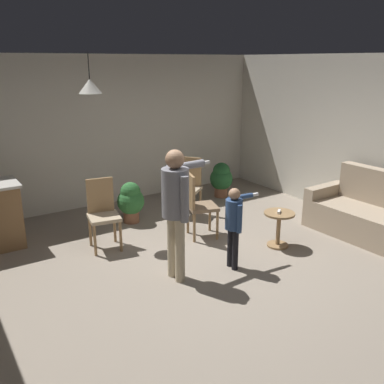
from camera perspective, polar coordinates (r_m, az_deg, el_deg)
name	(u,v)px	position (r m, az deg, el deg)	size (l,w,h in m)	color
ground	(207,266)	(5.66, 2.04, -9.90)	(7.68, 7.68, 0.00)	gray
wall_back	(107,131)	(7.96, -11.44, 8.04)	(6.40, 0.10, 2.70)	silver
wall_right	(369,140)	(7.48, 22.73, 6.46)	(0.10, 6.40, 2.70)	silver
couch_floral	(370,216)	(6.98, 22.89, -2.96)	(0.90, 1.82, 1.00)	tan
side_table_by_couch	(279,225)	(6.21, 11.61, -4.39)	(0.44, 0.44, 0.52)	#99754C
person_adult	(176,201)	(4.97, -2.13, -1.21)	(0.80, 0.50, 1.63)	tan
person_child	(234,219)	(5.37, 5.73, -3.67)	(0.58, 0.31, 1.08)	black
dining_chair_by_counter	(103,211)	(6.13, -11.96, -2.54)	(0.49, 0.49, 1.00)	#99754C
dining_chair_near_wall	(189,184)	(7.28, -0.47, 1.03)	(0.59, 0.59, 1.00)	#99754C
dining_chair_centre_back	(198,203)	(6.34, 0.78, -1.48)	(0.53, 0.53, 1.00)	#99754C
potted_plant_corner	(221,178)	(8.32, 3.97, 1.89)	(0.45, 0.45, 0.69)	brown
potted_plant_by_wall	(131,200)	(7.05, -8.27, -1.13)	(0.45, 0.45, 0.69)	brown
spare_remote_on_table	(279,212)	(6.13, 11.66, -2.60)	(0.04, 0.13, 0.04)	white
ceiling_light_pendant	(90,86)	(6.17, -13.60, 13.72)	(0.32, 0.32, 0.55)	silver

